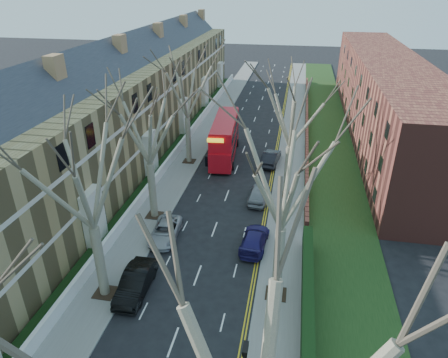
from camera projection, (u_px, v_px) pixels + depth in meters
The scene contains 17 objects.
pavement_left at pixel (207, 130), 56.06m from camera, with size 3.00×102.00×0.12m, color slate.
pavement_right at pixel (294, 135), 54.11m from camera, with size 3.00×102.00×0.12m, color slate.
terrace_left at pixel (130, 105), 47.82m from camera, with size 9.70×78.00×13.60m.
flats_right at pixel (384, 96), 53.52m from camera, with size 13.97×54.00×10.00m.
front_wall_left at pixel (180, 146), 49.06m from camera, with size 0.30×78.00×1.00m.
grass_verge_right at pixel (328, 137), 53.33m from camera, with size 6.00×102.00×0.06m.
tree_left_mid at pixel (83, 167), 22.78m from camera, with size 10.50×10.50×14.71m.
tree_left_far at pixel (146, 118), 31.69m from camera, with size 10.15×10.15×14.22m.
tree_left_dist at pixel (186, 80), 42.07m from camera, with size 10.50×10.50×14.71m.
tree_right_mid at pixel (286, 168), 22.68m from camera, with size 10.50×10.50×14.71m.
tree_right_far at pixel (293, 104), 35.09m from camera, with size 10.15×10.15×14.22m.
double_decker_bus at pixel (225, 139), 46.82m from camera, with size 3.39×11.04×4.56m.
car_left_mid at pixel (136, 282), 26.99m from camera, with size 1.67×4.79×1.58m, color black.
car_left_far at pixel (165, 231), 32.66m from camera, with size 2.12×4.61×1.28m, color #9D9DA3.
car_right_near at pixel (255, 239), 31.58m from camera, with size 1.91×4.70×1.36m, color navy.
car_right_mid at pixel (259, 194), 38.12m from camera, with size 1.77×4.39×1.50m, color gray.
car_right_far at pixel (271, 158), 45.63m from camera, with size 1.63×4.68×1.54m, color black.
Camera 1 is at (6.00, -12.81, 19.24)m, focal length 32.00 mm.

